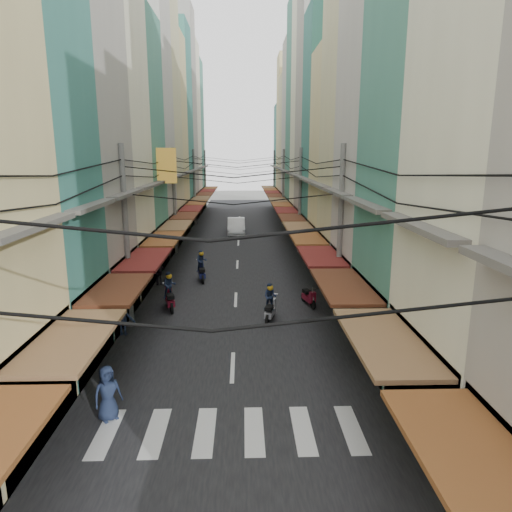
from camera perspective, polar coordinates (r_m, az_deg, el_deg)
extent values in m
plane|color=slate|center=(19.25, -2.81, -11.09)|extent=(160.00, 160.00, 0.00)
cube|color=black|center=(38.40, -2.25, 1.07)|extent=(10.00, 80.00, 0.02)
cube|color=slate|center=(39.02, -11.84, 1.02)|extent=(3.00, 80.00, 0.06)
cube|color=slate|center=(38.88, 7.38, 1.14)|extent=(3.00, 80.00, 0.06)
cube|color=silver|center=(14.50, -18.22, -20.27)|extent=(0.55, 2.40, 0.01)
cube|color=silver|center=(14.18, -12.42, -20.71)|extent=(0.55, 2.40, 0.01)
cube|color=silver|center=(14.00, -6.38, -20.95)|extent=(0.55, 2.40, 0.01)
cube|color=silver|center=(13.96, -0.24, -20.97)|extent=(0.55, 2.40, 0.01)
cube|color=silver|center=(14.06, 5.88, -20.78)|extent=(0.55, 2.40, 0.01)
cube|color=silver|center=(14.29, 11.82, -20.38)|extent=(0.55, 2.40, 0.01)
cube|color=black|center=(14.25, -27.38, -14.47)|extent=(1.20, 4.52, 3.20)
cube|color=brown|center=(13.11, -22.01, -9.59)|extent=(1.80, 4.33, 0.12)
cube|color=#595651|center=(12.59, -25.92, 3.36)|extent=(0.50, 4.23, 0.15)
cube|color=black|center=(18.04, -21.26, -8.18)|extent=(1.20, 4.13, 3.20)
cube|color=#592C19|center=(17.15, -16.90, -3.98)|extent=(1.80, 3.96, 0.12)
cube|color=#595651|center=(16.76, -19.72, 5.92)|extent=(0.50, 3.87, 0.15)
cube|color=#9F9A91|center=(22.38, -25.12, 18.51)|extent=(6.00, 5.14, 20.93)
cube|color=black|center=(22.30, -17.29, -3.93)|extent=(1.20, 4.94, 3.20)
cube|color=maroon|center=(21.59, -13.69, -0.40)|extent=(1.80, 4.73, 0.12)
cube|color=#595651|center=(21.28, -15.85, 7.48)|extent=(0.50, 4.63, 0.15)
cube|color=beige|center=(26.98, -20.47, 13.97)|extent=(6.00, 4.95, 17.43)
cube|color=black|center=(27.02, -14.48, -0.88)|extent=(1.20, 4.75, 3.20)
cube|color=brown|center=(26.44, -11.48, 2.08)|extent=(1.80, 4.56, 0.12)
cube|color=#595651|center=(26.19, -13.18, 8.53)|extent=(0.50, 4.46, 0.15)
cube|color=#468774|center=(31.73, -17.50, 12.86)|extent=(6.00, 4.99, 16.32)
cube|color=black|center=(31.78, -12.54, 1.23)|extent=(1.20, 4.80, 3.20)
cube|color=brown|center=(31.28, -9.96, 3.77)|extent=(1.80, 4.60, 0.12)
cube|color=#595651|center=(31.07, -11.38, 9.22)|extent=(0.50, 4.50, 0.15)
cube|color=#B8B1A8|center=(36.58, -15.75, 18.03)|extent=(6.00, 4.65, 22.87)
cube|color=black|center=(36.44, -11.15, 2.74)|extent=(1.20, 4.46, 3.20)
cube|color=#592C19|center=(36.01, -8.88, 4.97)|extent=(1.80, 4.27, 0.12)
cube|color=#595651|center=(35.82, -10.10, 9.71)|extent=(0.50, 4.18, 0.15)
cube|color=beige|center=(41.12, -14.01, 15.89)|extent=(6.00, 4.89, 20.58)
cube|color=black|center=(41.09, -10.08, 3.90)|extent=(1.20, 4.70, 3.20)
cube|color=maroon|center=(40.71, -8.06, 5.88)|extent=(1.80, 4.50, 0.12)
cube|color=#595651|center=(40.54, -9.12, 10.07)|extent=(0.50, 4.40, 0.15)
cube|color=#D8C587|center=(45.69, -12.67, 14.25)|extent=(6.00, 4.52, 18.44)
cube|color=black|center=(45.70, -9.24, 4.81)|extent=(1.20, 4.34, 3.20)
cube|color=brown|center=(45.36, -7.41, 6.59)|extent=(1.80, 4.16, 0.12)
cube|color=#595651|center=(45.21, -8.36, 10.36)|extent=(0.50, 4.07, 0.15)
cube|color=#387B71|center=(50.51, -11.67, 15.37)|extent=(6.00, 5.20, 20.63)
cube|color=black|center=(50.48, -8.53, 5.57)|extent=(1.20, 4.99, 3.20)
cube|color=brown|center=(50.17, -6.87, 7.19)|extent=(1.80, 4.78, 0.12)
cube|color=#595651|center=(50.04, -7.72, 10.59)|extent=(0.50, 4.68, 0.15)
cube|color=#9F9A91|center=(55.60, -10.83, 16.73)|extent=(6.00, 4.94, 23.70)
cube|color=black|center=(55.48, -7.92, 6.23)|extent=(1.20, 4.74, 3.20)
cube|color=#592C19|center=(55.20, -6.40, 7.70)|extent=(1.80, 4.55, 0.12)
cube|color=#595651|center=(55.08, -7.17, 10.80)|extent=(0.50, 4.45, 0.15)
cube|color=beige|center=(60.41, -10.02, 15.19)|extent=(6.00, 4.96, 21.12)
cube|color=black|center=(60.37, -7.42, 6.76)|extent=(1.20, 4.76, 3.20)
cube|color=maroon|center=(60.11, -6.02, 8.11)|extent=(1.80, 4.56, 0.12)
cube|color=#595651|center=(60.00, -6.72, 10.96)|extent=(0.50, 4.46, 0.15)
cube|color=#468774|center=(65.33, -9.36, 14.48)|extent=(6.00, 5.04, 19.90)
cube|color=black|center=(65.32, -6.99, 7.22)|extent=(1.20, 4.84, 3.20)
cube|color=brown|center=(65.09, -5.70, 8.47)|extent=(1.80, 4.64, 0.12)
cube|color=#595651|center=(64.98, -6.34, 11.10)|extent=(0.50, 4.54, 0.15)
cube|color=brown|center=(30.01, -11.10, 11.03)|extent=(1.20, 0.40, 2.20)
cube|color=brown|center=(8.65, 25.91, -22.16)|extent=(1.80, 4.35, 0.12)
cube|color=black|center=(13.68, 21.58, -15.04)|extent=(1.20, 4.78, 3.20)
cube|color=brown|center=(12.59, 15.72, -10.04)|extent=(1.80, 4.58, 0.12)
cube|color=#595651|center=(12.01, 19.55, 3.51)|extent=(0.50, 4.48, 0.15)
cube|color=#468774|center=(17.76, 24.07, 10.92)|extent=(6.00, 5.03, 15.08)
cube|color=black|center=(17.97, 15.36, -7.83)|extent=(1.20, 4.83, 3.20)
cube|color=#592C19|center=(17.15, 10.83, -3.65)|extent=(1.80, 4.63, 0.12)
cube|color=#595651|center=(16.73, 13.44, 6.31)|extent=(0.50, 4.53, 0.15)
cube|color=#B8B1A8|center=(22.51, 19.23, 19.88)|extent=(6.00, 4.79, 21.66)
cube|color=black|center=(22.47, 11.77, -3.48)|extent=(1.20, 4.60, 3.20)
cube|color=maroon|center=(21.82, 8.10, -0.02)|extent=(1.80, 4.41, 0.12)
cube|color=#595651|center=(21.49, 10.07, 7.81)|extent=(0.50, 4.31, 0.15)
cube|color=beige|center=(26.85, 15.51, 17.85)|extent=(6.00, 4.52, 20.74)
cube|color=black|center=(26.87, 9.51, -0.72)|extent=(1.20, 4.34, 3.20)
cube|color=brown|center=(26.33, 6.41, 2.21)|extent=(1.80, 4.16, 0.12)
cube|color=#595651|center=(26.05, 8.01, 8.71)|extent=(0.50, 4.07, 0.15)
cube|color=#D8C587|center=(30.91, 12.79, 11.12)|extent=(6.00, 4.12, 14.13)
cube|color=black|center=(31.02, 7.99, 1.13)|extent=(1.20, 3.96, 3.20)
cube|color=brown|center=(30.55, 5.29, 3.70)|extent=(1.80, 3.79, 0.12)
cube|color=#595651|center=(30.32, 6.65, 9.30)|extent=(0.50, 3.71, 0.15)
cube|color=#387B71|center=(35.06, 11.18, 14.25)|extent=(6.00, 4.40, 17.68)
cube|color=black|center=(35.15, 6.85, 2.53)|extent=(1.20, 4.23, 3.20)
cube|color=#592C19|center=(34.74, 4.46, 4.80)|extent=(1.80, 4.05, 0.12)
cube|color=#595651|center=(34.54, 5.63, 9.73)|extent=(0.50, 3.96, 0.15)
cube|color=#9F9A91|center=(39.63, 9.85, 17.66)|extent=(6.00, 4.64, 22.59)
cube|color=black|center=(39.57, 5.90, 3.69)|extent=(1.20, 4.45, 3.20)
cube|color=maroon|center=(39.20, 3.76, 5.72)|extent=(1.80, 4.26, 0.12)
cube|color=#595651|center=(39.02, 4.79, 10.09)|extent=(0.50, 4.17, 0.15)
cube|color=beige|center=(43.81, 8.66, 16.33)|extent=(6.00, 4.00, 21.25)
cube|color=black|center=(43.80, 5.17, 4.58)|extent=(1.20, 3.84, 3.20)
cube|color=brown|center=(43.48, 3.23, 6.41)|extent=(1.80, 3.68, 0.12)
cube|color=#595651|center=(43.31, 4.15, 10.36)|extent=(0.50, 3.60, 0.15)
cube|color=#468774|center=(48.28, 7.71, 16.65)|extent=(6.00, 5.01, 22.33)
cube|color=black|center=(48.24, 4.54, 5.35)|extent=(1.20, 4.81, 3.20)
cube|color=brown|center=(47.94, 2.78, 7.01)|extent=(1.80, 4.61, 0.12)
cube|color=#595651|center=(47.79, 3.61, 10.59)|extent=(0.50, 4.51, 0.15)
cube|color=#B8B1A8|center=(53.15, 6.77, 14.90)|extent=(6.00, 5.00, 19.71)
cube|color=black|center=(53.18, 3.97, 6.04)|extent=(1.20, 4.80, 3.20)
cube|color=#592C19|center=(52.91, 2.36, 7.55)|extent=(1.80, 4.60, 0.12)
cube|color=#595651|center=(52.77, 3.11, 10.79)|extent=(0.50, 4.50, 0.15)
cube|color=beige|center=(57.73, 6.05, 13.32)|extent=(6.00, 4.32, 16.86)
cube|color=black|center=(57.79, 3.52, 6.58)|extent=(1.20, 4.15, 3.20)
cube|color=maroon|center=(57.54, 2.04, 7.97)|extent=(1.80, 3.97, 0.12)
cube|color=#595651|center=(57.41, 2.72, 10.95)|extent=(0.50, 3.89, 0.15)
cube|color=#D8C587|center=(62.05, 5.54, 14.72)|extent=(6.00, 4.33, 19.96)
cube|color=black|center=(62.07, 3.16, 7.01)|extent=(1.20, 4.16, 3.20)
cube|color=brown|center=(61.84, 1.78, 8.30)|extent=(1.80, 3.99, 0.12)
cube|color=#595651|center=(61.73, 2.41, 11.08)|extent=(0.50, 3.90, 0.15)
cube|color=#387B71|center=(66.59, 4.99, 12.17)|extent=(6.00, 4.88, 14.34)
cube|color=black|center=(66.64, 2.83, 7.41)|extent=(1.20, 4.68, 3.20)
cube|color=brown|center=(66.43, 1.54, 8.61)|extent=(1.80, 4.49, 0.12)
cube|color=#595651|center=(66.32, 2.13, 11.20)|extent=(0.50, 4.39, 0.15)
cylinder|color=slate|center=(21.60, -15.90, 2.46)|extent=(0.26, 0.26, 8.20)
cylinder|color=slate|center=(21.41, 10.46, 2.65)|extent=(0.26, 0.26, 8.20)
cylinder|color=slate|center=(36.19, -10.17, 6.71)|extent=(0.26, 0.26, 8.20)
cylinder|color=slate|center=(36.08, 5.53, 6.84)|extent=(0.26, 0.26, 8.20)
cylinder|color=slate|center=(51.02, -7.72, 8.50)|extent=(0.26, 0.26, 8.20)
cylinder|color=slate|center=(50.94, 3.43, 8.58)|extent=(0.26, 0.26, 8.20)
cylinder|color=slate|center=(65.93, -6.37, 9.47)|extent=(0.26, 0.26, 8.20)
cylinder|color=slate|center=(65.86, 2.28, 9.53)|extent=(0.26, 0.26, 8.20)
imported|color=silver|center=(44.86, -2.48, 2.75)|extent=(5.61, 2.31, 1.96)
imported|color=black|center=(18.50, 21.61, -13.06)|extent=(1.77, 0.75, 1.19)
cylinder|color=black|center=(24.35, -10.43, -5.40)|extent=(0.11, 0.56, 0.56)
cylinder|color=black|center=(23.04, -10.95, -6.48)|extent=(0.11, 0.56, 0.56)
cube|color=maroon|center=(23.64, -10.70, -5.53)|extent=(0.37, 1.24, 0.30)
cube|color=black|center=(23.29, -10.84, -4.98)|extent=(0.35, 0.59, 0.19)
cube|color=maroon|center=(24.13, -10.51, -4.53)|extent=(0.32, 0.30, 0.59)
imported|color=#1D2743|center=(23.60, -10.72, -5.20)|extent=(0.57, 0.40, 1.43)
sphere|color=gold|center=(23.29, -10.83, -2.68)|extent=(0.30, 0.30, 0.30)
cylinder|color=black|center=(22.39, 1.67, -6.87)|extent=(0.10, 0.52, 0.52)
cylinder|color=black|center=(21.17, 1.87, -8.05)|extent=(0.10, 0.52, 0.52)
cube|color=#92929A|center=(21.72, 1.77, -7.04)|extent=(0.34, 1.16, 0.28)
cube|color=black|center=(21.39, 1.82, -6.51)|extent=(0.32, 0.55, 0.18)
cube|color=#92929A|center=(22.17, 1.69, -6.00)|extent=(0.30, 0.28, 0.55)
imported|color=#1D2743|center=(21.68, 1.77, -6.72)|extent=(0.53, 0.38, 1.34)
sphere|color=gold|center=(21.37, 1.79, -4.17)|extent=(0.28, 0.28, 0.28)
cylinder|color=black|center=(29.19, -6.66, -2.22)|extent=(0.11, 0.56, 0.56)
cylinder|color=black|center=(27.84, -6.91, -2.97)|extent=(0.11, 0.56, 0.56)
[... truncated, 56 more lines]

